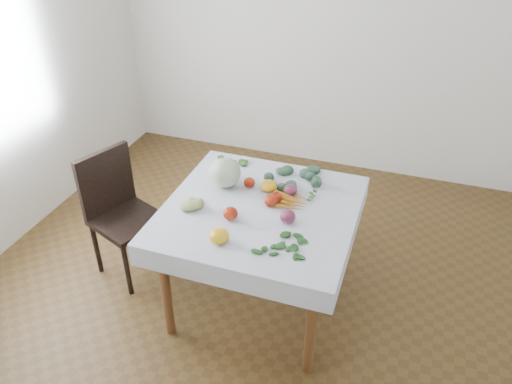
% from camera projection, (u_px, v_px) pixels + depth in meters
% --- Properties ---
extents(ground, '(4.00, 4.00, 0.00)m').
position_uv_depth(ground, '(260.00, 299.00, 3.37)').
color(ground, '#553B1B').
extents(back_wall, '(4.00, 0.04, 2.70)m').
position_uv_depth(back_wall, '(336.00, 22.00, 4.22)').
color(back_wall, white).
rests_on(back_wall, ground).
extents(table, '(1.00, 1.00, 0.75)m').
position_uv_depth(table, '(260.00, 222.00, 3.01)').
color(table, brown).
rests_on(table, ground).
extents(tablecloth, '(1.12, 1.12, 0.01)m').
position_uv_depth(tablecloth, '(260.00, 208.00, 2.96)').
color(tablecloth, white).
rests_on(tablecloth, table).
extents(chair, '(0.53, 0.53, 0.90)m').
position_uv_depth(chair, '(118.00, 206.00, 3.39)').
color(chair, black).
rests_on(chair, ground).
extents(cabbage, '(0.25, 0.25, 0.18)m').
position_uv_depth(cabbage, '(225.00, 173.00, 3.12)').
color(cabbage, '#B4C5A5').
rests_on(cabbage, tablecloth).
extents(tomato_a, '(0.09, 0.09, 0.06)m').
position_uv_depth(tomato_a, '(249.00, 183.00, 3.14)').
color(tomato_a, '#AA220B').
rests_on(tomato_a, tablecloth).
extents(tomato_b, '(0.10, 0.10, 0.07)m').
position_uv_depth(tomato_b, '(276.00, 198.00, 2.99)').
color(tomato_b, '#AA220B').
rests_on(tomato_b, tablecloth).
extents(tomato_c, '(0.09, 0.09, 0.08)m').
position_uv_depth(tomato_c, '(230.00, 214.00, 2.84)').
color(tomato_c, '#AA220B').
rests_on(tomato_c, tablecloth).
extents(tomato_d, '(0.10, 0.10, 0.08)m').
position_uv_depth(tomato_d, '(271.00, 200.00, 2.96)').
color(tomato_d, '#AA220B').
rests_on(tomato_d, tablecloth).
extents(heirloom_back, '(0.13, 0.13, 0.07)m').
position_uv_depth(heirloom_back, '(269.00, 186.00, 3.09)').
color(heirloom_back, yellow).
rests_on(heirloom_back, tablecloth).
extents(heirloom_front, '(0.13, 0.13, 0.08)m').
position_uv_depth(heirloom_front, '(219.00, 236.00, 2.67)').
color(heirloom_front, yellow).
rests_on(heirloom_front, tablecloth).
extents(onion_a, '(0.11, 0.11, 0.07)m').
position_uv_depth(onion_a, '(291.00, 190.00, 3.06)').
color(onion_a, '#5D1A3C').
rests_on(onion_a, tablecloth).
extents(onion_b, '(0.12, 0.12, 0.08)m').
position_uv_depth(onion_b, '(288.00, 217.00, 2.82)').
color(onion_b, '#5D1A3C').
rests_on(onion_b, tablecloth).
extents(tomatillo_cluster, '(0.19, 0.12, 0.05)m').
position_uv_depth(tomatillo_cluster, '(191.00, 206.00, 2.93)').
color(tomatillo_cluster, '#A4B468').
rests_on(tomatillo_cluster, tablecloth).
extents(carrot_bunch, '(0.23, 0.22, 0.03)m').
position_uv_depth(carrot_bunch, '(291.00, 200.00, 2.99)').
color(carrot_bunch, orange).
rests_on(carrot_bunch, tablecloth).
extents(kale_bunch, '(0.37, 0.30, 0.05)m').
position_uv_depth(kale_bunch, '(296.00, 178.00, 3.20)').
color(kale_bunch, '#395E44').
rests_on(kale_bunch, tablecloth).
extents(basil_bunch, '(0.26, 0.22, 0.01)m').
position_uv_depth(basil_bunch, '(284.00, 245.00, 2.66)').
color(basil_bunch, '#19511B').
rests_on(basil_bunch, tablecloth).
extents(dill_bunch, '(0.20, 0.20, 0.02)m').
position_uv_depth(dill_bunch, '(229.00, 165.00, 3.37)').
color(dill_bunch, '#466F33').
rests_on(dill_bunch, tablecloth).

